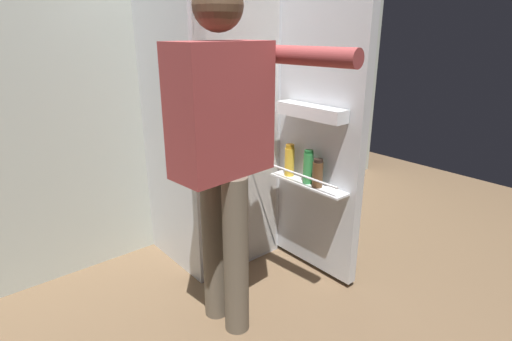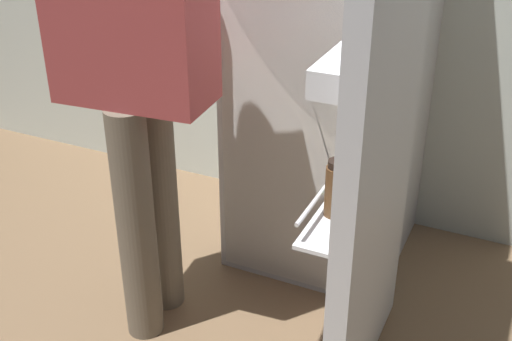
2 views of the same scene
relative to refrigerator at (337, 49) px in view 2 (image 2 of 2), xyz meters
The scene contains 3 objects.
ground_plane 0.97m from the refrigerator, 93.45° to the right, with size 5.54×5.54×0.00m, color brown.
refrigerator is the anchor object (origin of this frame).
person 0.72m from the refrigerator, 123.77° to the right, with size 0.58×0.73×1.60m.
Camera 2 is at (0.69, -1.56, 1.51)m, focal length 45.88 mm.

